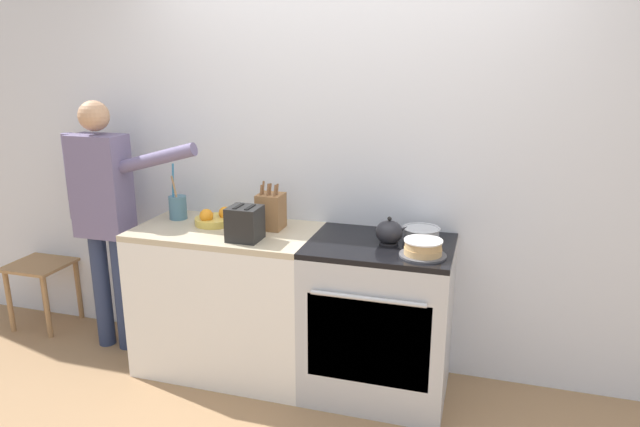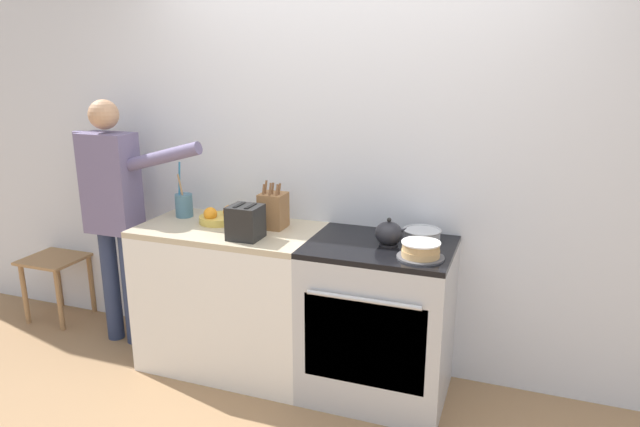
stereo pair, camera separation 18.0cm
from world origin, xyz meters
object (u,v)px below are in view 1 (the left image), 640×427
object	(u,v)px
stove_range	(378,319)
layer_cake	(423,248)
person_baker	(105,206)
tea_kettle	(389,232)
utensil_crock	(178,207)
fruit_bowl	(215,219)
mixing_bowl	(421,233)
knife_block	(271,211)
toaster	(245,223)
dining_chair	(48,254)

from	to	relation	value
stove_range	layer_cake	distance (m)	0.57
person_baker	stove_range	bearing A→B (deg)	-12.49
tea_kettle	person_baker	xyz separation A→B (m)	(-1.82, 0.00, 0.01)
utensil_crock	fruit_bowl	distance (m)	0.28
mixing_bowl	knife_block	xyz separation A→B (m)	(-0.87, -0.05, 0.07)
utensil_crock	person_baker	bearing A→B (deg)	-168.31
tea_kettle	mixing_bowl	size ratio (longest dim) A/B	0.87
layer_cake	fruit_bowl	bearing A→B (deg)	170.89
tea_kettle	toaster	world-z (taller)	toaster
stove_range	tea_kettle	distance (m)	0.52
tea_kettle	toaster	xyz separation A→B (m)	(-0.78, -0.17, 0.03)
stove_range	knife_block	size ratio (longest dim) A/B	3.18
mixing_bowl	dining_chair	size ratio (longest dim) A/B	0.24
knife_block	toaster	world-z (taller)	knife_block
stove_range	fruit_bowl	distance (m)	1.14
stove_range	fruit_bowl	world-z (taller)	fruit_bowl
mixing_bowl	knife_block	bearing A→B (deg)	-176.54
mixing_bowl	person_baker	distance (m)	1.98
layer_cake	tea_kettle	size ratio (longest dim) A/B	1.32
layer_cake	knife_block	bearing A→B (deg)	166.23
dining_chair	utensil_crock	bearing A→B (deg)	-28.21
toaster	person_baker	size ratio (longest dim) A/B	0.12
knife_block	stove_range	bearing A→B (deg)	-7.54
tea_kettle	knife_block	world-z (taller)	knife_block
layer_cake	toaster	world-z (taller)	toaster
utensil_crock	person_baker	size ratio (longest dim) A/B	0.21
knife_block	person_baker	bearing A→B (deg)	-176.25
tea_kettle	dining_chair	size ratio (longest dim) A/B	0.21
knife_block	utensil_crock	distance (m)	0.63
tea_kettle	utensil_crock	xyz separation A→B (m)	(-1.35, 0.10, 0.01)
knife_block	layer_cake	bearing A→B (deg)	-13.77
mixing_bowl	person_baker	world-z (taller)	person_baker
knife_block	toaster	bearing A→B (deg)	-103.57
fruit_bowl	dining_chair	distance (m)	1.50
toaster	dining_chair	world-z (taller)	toaster
tea_kettle	person_baker	world-z (taller)	person_baker
tea_kettle	stove_range	bearing A→B (deg)	-159.04
fruit_bowl	dining_chair	world-z (taller)	fruit_bowl
utensil_crock	dining_chair	size ratio (longest dim) A/B	0.40
toaster	utensil_crock	bearing A→B (deg)	155.04
tea_kettle	fruit_bowl	size ratio (longest dim) A/B	0.77
fruit_bowl	knife_block	bearing A→B (deg)	3.28
stove_range	mixing_bowl	distance (m)	0.54
knife_block	toaster	size ratio (longest dim) A/B	1.47
mixing_bowl	utensil_crock	xyz separation A→B (m)	(-1.51, -0.03, 0.04)
mixing_bowl	fruit_bowl	size ratio (longest dim) A/B	0.89
utensil_crock	person_baker	world-z (taller)	person_baker
tea_kettle	dining_chair	bearing A→B (deg)	175.29
knife_block	utensil_crock	xyz separation A→B (m)	(-0.63, 0.02, -0.03)
stove_range	knife_block	xyz separation A→B (m)	(-0.67, 0.09, 0.56)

